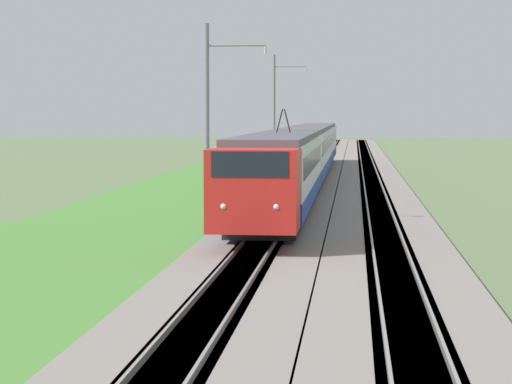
{
  "coord_description": "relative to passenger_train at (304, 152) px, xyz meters",
  "views": [
    {
      "loc": [
        -1.95,
        -3.2,
        4.73
      ],
      "look_at": [
        30.44,
        0.0,
        2.18
      ],
      "focal_mm": 70.0,
      "sensor_mm": 36.0,
      "label": 1
    }
  ],
  "objects": [
    {
      "name": "track_main",
      "position": [
        -11.11,
        0.0,
        -2.16
      ],
      "size": [
        240.0,
        1.57,
        0.45
      ],
      "color": "#4C4238",
      "rests_on": "ground"
    },
    {
      "name": "track_adjacent",
      "position": [
        -11.11,
        -4.35,
        -2.16
      ],
      "size": [
        240.0,
        1.57,
        0.45
      ],
      "color": "#4C4238",
      "rests_on": "ground"
    },
    {
      "name": "passenger_train",
      "position": [
        0.0,
        0.0,
        0.0
      ],
      "size": [
        64.76,
        3.0,
        4.96
      ],
      "rotation": [
        0.0,
        0.0,
        3.14
      ],
      "color": "red",
      "rests_on": "ground"
    },
    {
      "name": "catenary_mast_far",
      "position": [
        11.15,
        2.73,
        2.4
      ],
      "size": [
        0.22,
        2.56,
        9.14
      ],
      "color": "slate",
      "rests_on": "ground"
    },
    {
      "name": "grass_verge",
      "position": [
        -11.11,
        5.36,
        -2.26
      ],
      "size": [
        240.0,
        12.1,
        0.12
      ],
      "color": "#4C8438",
      "rests_on": "ground"
    },
    {
      "name": "ballast_adjacent",
      "position": [
        -11.11,
        -4.35,
        -2.17
      ],
      "size": [
        240.0,
        4.4,
        0.3
      ],
      "color": "gray",
      "rests_on": "ground"
    },
    {
      "name": "catenary_mast_mid",
      "position": [
        -22.83,
        2.73,
        2.02
      ],
      "size": [
        0.22,
        2.56,
        8.39
      ],
      "color": "slate",
      "rests_on": "ground"
    },
    {
      "name": "ballast_main",
      "position": [
        -11.11,
        0.0,
        -2.17
      ],
      "size": [
        240.0,
        4.4,
        0.3
      ],
      "color": "gray",
      "rests_on": "ground"
    }
  ]
}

